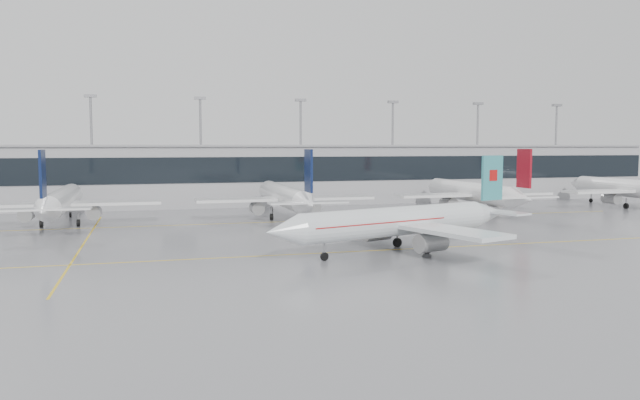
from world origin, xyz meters
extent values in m
plane|color=gray|center=(0.00, 0.00, 0.00)|extent=(320.00, 320.00, 0.00)
cube|color=gold|center=(0.00, 0.00, 0.01)|extent=(120.00, 0.25, 0.01)
cube|color=gold|center=(0.00, 30.00, 0.01)|extent=(120.00, 0.25, 0.01)
cube|color=gold|center=(-30.00, 15.00, 0.01)|extent=(0.25, 60.00, 0.01)
cube|color=#9B9A9E|center=(0.00, 62.00, 6.00)|extent=(180.00, 15.00, 12.00)
cube|color=black|center=(0.00, 54.45, 7.50)|extent=(180.00, 0.20, 5.00)
cube|color=gray|center=(0.00, 62.00, 12.20)|extent=(182.00, 16.00, 0.40)
cylinder|color=gray|center=(-33.00, 68.00, 11.00)|extent=(0.50, 0.50, 22.00)
cube|color=gray|center=(-33.00, 68.00, 22.30)|extent=(2.40, 1.00, 0.60)
cylinder|color=gray|center=(-11.00, 68.00, 11.00)|extent=(0.50, 0.50, 22.00)
cube|color=gray|center=(-11.00, 68.00, 22.30)|extent=(2.40, 1.00, 0.60)
cylinder|color=gray|center=(11.00, 68.00, 11.00)|extent=(0.50, 0.50, 22.00)
cube|color=gray|center=(11.00, 68.00, 22.30)|extent=(2.40, 1.00, 0.60)
cylinder|color=gray|center=(33.00, 68.00, 11.00)|extent=(0.50, 0.50, 22.00)
cube|color=gray|center=(33.00, 68.00, 22.30)|extent=(2.40, 1.00, 0.60)
cylinder|color=gray|center=(55.00, 68.00, 11.00)|extent=(0.50, 0.50, 22.00)
cube|color=gray|center=(55.00, 68.00, 22.30)|extent=(2.40, 1.00, 0.60)
cylinder|color=gray|center=(77.00, 68.00, 11.00)|extent=(0.50, 0.50, 22.00)
cube|color=gray|center=(77.00, 68.00, 22.30)|extent=(2.40, 1.00, 0.60)
cylinder|color=silver|center=(5.25, -1.61, 3.56)|extent=(25.44, 11.02, 3.36)
cone|color=silver|center=(-8.86, -6.13, 3.56)|extent=(4.84, 4.42, 3.36)
cone|color=silver|center=(20.12, 3.16, 3.56)|extent=(6.36, 4.91, 3.36)
cube|color=silver|center=(6.68, -1.15, 3.16)|extent=(13.23, 27.97, 0.45)
cube|color=silver|center=(20.31, 3.22, 3.86)|extent=(5.93, 11.03, 0.25)
cube|color=teal|center=(20.50, 3.28, 8.11)|extent=(3.54, 1.43, 5.74)
cylinder|color=gray|center=(7.66, -5.87, 1.66)|extent=(4.07, 3.10, 2.10)
cylinder|color=gray|center=(4.73, 3.27, 1.66)|extent=(4.07, 3.10, 2.10)
cylinder|color=gray|center=(-4.10, -4.60, 1.16)|extent=(0.20, 0.20, 1.43)
cylinder|color=black|center=(-4.10, -4.60, 0.45)|extent=(0.95, 0.56, 0.90)
cylinder|color=gray|center=(8.42, -3.32, 1.26)|extent=(0.24, 0.24, 1.43)
cylinder|color=black|center=(8.42, -3.32, 0.55)|extent=(1.18, 0.76, 1.10)
cylinder|color=gray|center=(6.83, 1.63, 1.26)|extent=(0.24, 0.24, 1.43)
cylinder|color=black|center=(6.83, 1.63, 0.55)|extent=(1.18, 0.76, 1.10)
cube|color=#B70F0F|center=(20.50, 3.28, 8.44)|extent=(1.47, 0.86, 1.40)
cube|color=#B70F0F|center=(2.39, -2.52, 3.76)|extent=(18.18, 8.73, 0.12)
cylinder|color=white|center=(-35.00, 35.00, 3.80)|extent=(3.59, 27.36, 3.59)
cone|color=white|center=(-35.00, 50.68, 3.80)|extent=(3.59, 4.00, 3.59)
cone|color=white|center=(-35.00, 18.52, 3.80)|extent=(3.59, 5.60, 3.59)
cube|color=white|center=(-35.00, 33.50, 3.40)|extent=(29.64, 5.00, 0.45)
cube|color=white|center=(-35.00, 18.32, 4.10)|extent=(11.40, 2.80, 0.25)
cube|color=#0B173E|center=(-35.00, 18.12, 8.66)|extent=(0.35, 3.60, 6.12)
cylinder|color=gray|center=(-39.80, 34.00, 1.90)|extent=(2.10, 3.60, 2.10)
cylinder|color=gray|center=(-30.20, 34.00, 1.90)|extent=(2.10, 3.60, 2.10)
cylinder|color=gray|center=(-35.00, 45.68, 1.23)|extent=(0.20, 0.20, 1.56)
cylinder|color=black|center=(-35.00, 45.68, 0.45)|extent=(0.30, 0.90, 0.90)
cylinder|color=gray|center=(-37.60, 32.50, 1.33)|extent=(0.24, 0.24, 1.56)
cylinder|color=black|center=(-37.60, 32.50, 0.55)|extent=(0.45, 1.10, 1.10)
cylinder|color=gray|center=(-32.40, 32.50, 1.33)|extent=(0.24, 0.24, 1.56)
cylinder|color=black|center=(-32.40, 32.50, 0.55)|extent=(0.45, 1.10, 1.10)
cylinder|color=white|center=(0.00, 35.00, 3.80)|extent=(3.59, 27.36, 3.59)
cone|color=white|center=(0.00, 50.68, 3.80)|extent=(3.59, 4.00, 3.59)
cone|color=white|center=(0.00, 18.52, 3.80)|extent=(3.59, 5.60, 3.59)
cube|color=white|center=(0.00, 33.50, 3.40)|extent=(29.64, 5.00, 0.45)
cube|color=white|center=(0.00, 18.32, 4.10)|extent=(11.40, 2.80, 0.25)
cube|color=#0B173E|center=(0.00, 18.12, 8.66)|extent=(0.35, 3.60, 6.12)
cylinder|color=gray|center=(-4.80, 34.00, 1.90)|extent=(2.10, 3.60, 2.10)
cylinder|color=gray|center=(4.80, 34.00, 1.90)|extent=(2.10, 3.60, 2.10)
cylinder|color=gray|center=(0.00, 45.68, 1.23)|extent=(0.20, 0.20, 1.56)
cylinder|color=black|center=(0.00, 45.68, 0.45)|extent=(0.30, 0.90, 0.90)
cylinder|color=gray|center=(-2.60, 32.50, 1.33)|extent=(0.24, 0.24, 1.56)
cylinder|color=black|center=(-2.60, 32.50, 0.55)|extent=(0.45, 1.10, 1.10)
cylinder|color=gray|center=(2.60, 32.50, 1.33)|extent=(0.24, 0.24, 1.56)
cylinder|color=black|center=(2.60, 32.50, 0.55)|extent=(0.45, 1.10, 1.10)
cylinder|color=white|center=(35.00, 35.00, 3.80)|extent=(3.59, 27.36, 3.59)
cone|color=white|center=(35.00, 50.68, 3.80)|extent=(3.59, 4.00, 3.59)
cone|color=white|center=(35.00, 18.52, 3.80)|extent=(3.59, 5.60, 3.59)
cube|color=white|center=(35.00, 33.50, 3.40)|extent=(29.64, 5.00, 0.45)
cube|color=white|center=(35.00, 18.32, 4.10)|extent=(11.40, 2.80, 0.25)
cube|color=maroon|center=(35.00, 18.12, 8.66)|extent=(0.35, 3.60, 6.12)
cylinder|color=gray|center=(30.20, 34.00, 1.90)|extent=(2.10, 3.60, 2.10)
cylinder|color=gray|center=(39.80, 34.00, 1.90)|extent=(2.10, 3.60, 2.10)
cylinder|color=gray|center=(35.00, 45.68, 1.23)|extent=(0.20, 0.20, 1.56)
cylinder|color=black|center=(35.00, 45.68, 0.45)|extent=(0.30, 0.90, 0.90)
cylinder|color=gray|center=(32.40, 32.50, 1.33)|extent=(0.24, 0.24, 1.56)
cylinder|color=black|center=(32.40, 32.50, 0.55)|extent=(0.45, 1.10, 1.10)
cylinder|color=gray|center=(37.60, 32.50, 1.33)|extent=(0.24, 0.24, 1.56)
cylinder|color=black|center=(37.60, 32.50, 0.55)|extent=(0.45, 1.10, 1.10)
cylinder|color=white|center=(70.00, 35.00, 3.80)|extent=(3.59, 27.36, 3.59)
cone|color=white|center=(70.00, 50.68, 3.80)|extent=(3.59, 4.00, 3.59)
cube|color=white|center=(70.00, 33.50, 3.40)|extent=(29.64, 5.00, 0.45)
cylinder|color=gray|center=(65.20, 34.00, 1.90)|extent=(2.10, 3.60, 2.10)
cylinder|color=gray|center=(70.00, 45.68, 1.23)|extent=(0.20, 0.20, 1.56)
cylinder|color=black|center=(70.00, 45.68, 0.45)|extent=(0.30, 0.90, 0.90)
cylinder|color=gray|center=(67.40, 32.50, 1.33)|extent=(0.24, 0.24, 1.56)
cylinder|color=black|center=(67.40, 32.50, 0.55)|extent=(0.45, 1.10, 1.10)
camera|label=1|loc=(-22.03, -67.72, 12.24)|focal=35.00mm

